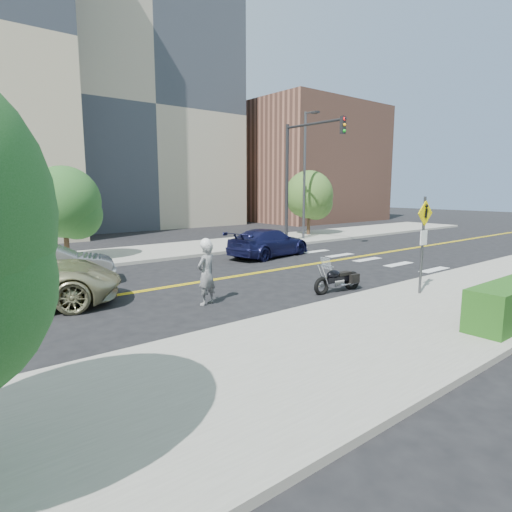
{
  "coord_description": "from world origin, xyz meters",
  "views": [
    {
      "loc": [
        -8.0,
        -13.19,
        3.39
      ],
      "look_at": [
        0.73,
        -2.44,
        1.2
      ],
      "focal_mm": 30.0,
      "sensor_mm": 36.0,
      "label": 1
    }
  ],
  "objects_px": {
    "motorcyclist": "(206,272)",
    "pedestrian_sign": "(423,236)",
    "suv": "(7,279)",
    "motorcycle": "(338,274)",
    "parked_car_blue": "(269,243)",
    "parked_car_silver": "(49,265)"
  },
  "relations": [
    {
      "from": "motorcyclist",
      "to": "pedestrian_sign",
      "type": "bearing_deg",
      "value": 130.0
    },
    {
      "from": "motorcyclist",
      "to": "suv",
      "type": "xyz_separation_m",
      "value": [
        -4.62,
        3.18,
        -0.13
      ]
    },
    {
      "from": "motorcycle",
      "to": "motorcyclist",
      "type": "bearing_deg",
      "value": 166.18
    },
    {
      "from": "suv",
      "to": "parked_car_blue",
      "type": "bearing_deg",
      "value": -58.96
    },
    {
      "from": "motorcyclist",
      "to": "motorcycle",
      "type": "distance_m",
      "value": 4.48
    },
    {
      "from": "suv",
      "to": "parked_car_blue",
      "type": "relative_size",
      "value": 1.27
    },
    {
      "from": "pedestrian_sign",
      "to": "parked_car_blue",
      "type": "distance_m",
      "value": 9.47
    },
    {
      "from": "suv",
      "to": "parked_car_silver",
      "type": "height_order",
      "value": "suv"
    },
    {
      "from": "motorcycle",
      "to": "parked_car_blue",
      "type": "distance_m",
      "value": 7.69
    },
    {
      "from": "motorcycle",
      "to": "suv",
      "type": "height_order",
      "value": "suv"
    },
    {
      "from": "pedestrian_sign",
      "to": "suv",
      "type": "bearing_deg",
      "value": 146.54
    },
    {
      "from": "motorcycle",
      "to": "pedestrian_sign",
      "type": "bearing_deg",
      "value": -53.84
    },
    {
      "from": "motorcycle",
      "to": "parked_car_blue",
      "type": "relative_size",
      "value": 0.41
    },
    {
      "from": "motorcycle",
      "to": "suv",
      "type": "xyz_separation_m",
      "value": [
        -8.87,
        4.58,
        0.26
      ]
    },
    {
      "from": "parked_car_blue",
      "to": "pedestrian_sign",
      "type": "bearing_deg",
      "value": 159.97
    },
    {
      "from": "suv",
      "to": "parked_car_silver",
      "type": "relative_size",
      "value": 1.39
    },
    {
      "from": "motorcyclist",
      "to": "motorcycle",
      "type": "relative_size",
      "value": 1.0
    },
    {
      "from": "pedestrian_sign",
      "to": "parked_car_silver",
      "type": "distance_m",
      "value": 12.63
    },
    {
      "from": "parked_car_blue",
      "to": "parked_car_silver",
      "type": "bearing_deg",
      "value": 80.4
    },
    {
      "from": "motorcycle",
      "to": "parked_car_blue",
      "type": "height_order",
      "value": "parked_car_blue"
    },
    {
      "from": "pedestrian_sign",
      "to": "parked_car_silver",
      "type": "xyz_separation_m",
      "value": [
        -8.51,
        9.25,
        -1.23
      ]
    },
    {
      "from": "motorcycle",
      "to": "suv",
      "type": "distance_m",
      "value": 9.98
    }
  ]
}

